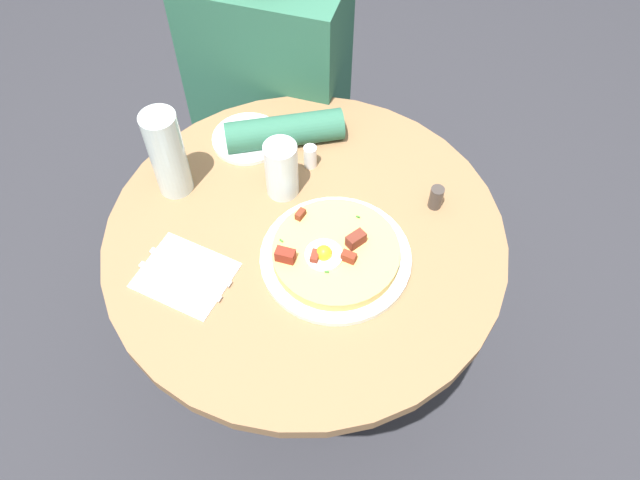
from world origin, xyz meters
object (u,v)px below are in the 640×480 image
at_px(pizza_plate, 336,257).
at_px(water_glass, 281,169).
at_px(breakfast_pizza, 335,252).
at_px(fork, 190,267).
at_px(knife, 180,281).
at_px(pepper_shaker, 436,197).
at_px(dining_table, 306,276).
at_px(bread_plate, 247,138).
at_px(water_bottle, 167,154).
at_px(salt_shaker, 310,156).
at_px(person_seated, 273,120).

relative_size(pizza_plate, water_glass, 2.26).
relative_size(breakfast_pizza, water_glass, 1.89).
height_order(breakfast_pizza, fork, breakfast_pizza).
distance_m(knife, pepper_shaker, 0.54).
distance_m(dining_table, breakfast_pizza, 0.21).
bearing_deg(bread_plate, water_glass, -43.28).
relative_size(knife, water_bottle, 0.90).
bearing_deg(water_bottle, dining_table, -7.41).
bearing_deg(bread_plate, fork, -87.66).
distance_m(breakfast_pizza, salt_shaker, 0.25).
relative_size(water_glass, pepper_shaker, 2.49).
bearing_deg(bread_plate, pepper_shaker, -8.58).
height_order(person_seated, breakfast_pizza, person_seated).
height_order(breakfast_pizza, bread_plate, breakfast_pizza).
height_order(person_seated, bread_plate, person_seated).
distance_m(dining_table, bread_plate, 0.34).
bearing_deg(pepper_shaker, fork, -145.73).
bearing_deg(person_seated, salt_shaker, -56.06).
bearing_deg(pizza_plate, fork, -158.94).
relative_size(water_bottle, salt_shaker, 3.77).
bearing_deg(dining_table, water_glass, 129.65).
xyz_separation_m(fork, knife, (-0.01, -0.04, 0.00)).
bearing_deg(bread_plate, water_bottle, -119.43).
bearing_deg(pizza_plate, water_bottle, 167.61).
relative_size(fork, knife, 1.00).
bearing_deg(person_seated, breakfast_pizza, -58.57).
bearing_deg(pepper_shaker, person_seated, 145.22).
bearing_deg(dining_table, knife, -136.87).
relative_size(fork, salt_shaker, 3.38).
relative_size(fork, water_glass, 1.38).
height_order(breakfast_pizza, salt_shaker, breakfast_pizza).
bearing_deg(water_glass, salt_shaker, 67.72).
bearing_deg(breakfast_pizza, knife, -153.10).
distance_m(bread_plate, pepper_shaker, 0.44).
relative_size(pizza_plate, breakfast_pizza, 1.19).
bearing_deg(water_bottle, salt_shaker, 28.82).
bearing_deg(pepper_shaker, bread_plate, 171.42).
relative_size(bread_plate, pepper_shaker, 3.00).
xyz_separation_m(dining_table, salt_shaker, (-0.04, 0.18, 0.19)).
relative_size(fork, water_bottle, 0.90).
bearing_deg(person_seated, fork, -84.62).
bearing_deg(water_bottle, fork, -58.79).
height_order(pizza_plate, pepper_shaker, pepper_shaker).
xyz_separation_m(dining_table, water_glass, (-0.08, 0.09, 0.23)).
distance_m(pizza_plate, bread_plate, 0.37).
height_order(water_glass, water_bottle, water_bottle).
height_order(dining_table, salt_shaker, salt_shaker).
xyz_separation_m(bread_plate, salt_shaker, (0.16, -0.03, 0.02)).
bearing_deg(knife, bread_plate, -79.30).
bearing_deg(knife, breakfast_pizza, -143.66).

